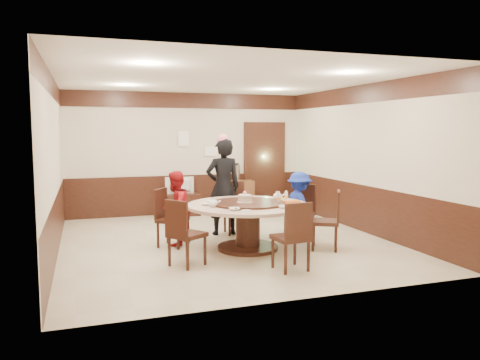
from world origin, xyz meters
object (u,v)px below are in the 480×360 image
object	(u,v)px
person_blue	(299,206)
person_standing	(223,187)
shrimp_platter	(292,203)
banquet_table	(248,217)
person_red	(175,208)
television	(180,185)
tv_stand	(180,205)
side_cabinet	(236,196)
thermos	(237,173)
birthday_cake	(245,198)

from	to	relation	value
person_blue	person_standing	bearing A→B (deg)	45.01
shrimp_platter	banquet_table	bearing A→B (deg)	155.35
person_standing	person_red	world-z (taller)	person_standing
banquet_table	person_red	size ratio (longest dim) A/B	1.57
banquet_table	person_standing	bearing A→B (deg)	92.94
person_standing	television	size ratio (longest dim) A/B	2.70
person_red	tv_stand	xyz separation A→B (m)	(0.63, 2.73, -0.38)
television	side_cabinet	bearing A→B (deg)	179.33
person_standing	tv_stand	size ratio (longest dim) A/B	2.10
shrimp_platter	thermos	size ratio (longest dim) A/B	0.79
person_standing	person_blue	bearing A→B (deg)	144.14
birthday_cake	tv_stand	size ratio (longest dim) A/B	0.31
person_standing	person_blue	world-z (taller)	person_standing
television	banquet_table	bearing A→B (deg)	95.33
person_standing	thermos	bearing A→B (deg)	-114.00
tv_stand	television	bearing A→B (deg)	180.00
birthday_cake	thermos	size ratio (longest dim) A/B	0.68
person_red	person_blue	world-z (taller)	person_red
television	thermos	world-z (taller)	thermos
person_blue	television	size ratio (longest dim) A/B	1.83
person_standing	birthday_cake	world-z (taller)	person_standing
person_standing	tv_stand	world-z (taller)	person_standing
tv_stand	thermos	size ratio (longest dim) A/B	2.24
person_red	birthday_cake	bearing A→B (deg)	98.92
person_red	person_standing	bearing A→B (deg)	160.05
banquet_table	person_standing	world-z (taller)	person_standing
person_red	thermos	distance (m)	3.42
person_standing	shrimp_platter	xyz separation A→B (m)	(0.71, -1.50, -0.12)
tv_stand	shrimp_platter	bearing A→B (deg)	-73.64
banquet_table	television	size ratio (longest dim) A/B	2.98
banquet_table	person_blue	bearing A→B (deg)	18.15
person_blue	banquet_table	bearing A→B (deg)	99.18
person_blue	television	bearing A→B (deg)	17.79
banquet_table	television	xyz separation A→B (m)	(-0.43, 3.40, 0.16)
tv_stand	person_standing	bearing A→B (deg)	-80.38
birthday_cake	side_cabinet	bearing A→B (deg)	74.22
birthday_cake	television	distance (m)	3.41
person_standing	person_red	size ratio (longest dim) A/B	1.42
banquet_table	shrimp_platter	world-z (taller)	shrimp_platter
person_red	shrimp_platter	xyz separation A→B (m)	(1.71, -0.97, 0.15)
shrimp_platter	side_cabinet	world-z (taller)	shrimp_platter
person_blue	birthday_cake	xyz separation A→B (m)	(-1.15, -0.35, 0.24)
side_cabinet	thermos	size ratio (longest dim) A/B	2.11
person_blue	tv_stand	size ratio (longest dim) A/B	1.43
person_red	television	bearing A→B (deg)	-150.98
birthday_cake	person_red	bearing A→B (deg)	146.92
person_blue	tv_stand	xyz separation A→B (m)	(-1.53, 3.04, -0.36)
thermos	tv_stand	bearing A→B (deg)	-178.74
person_red	person_blue	distance (m)	2.18
person_standing	person_red	bearing A→B (deg)	28.20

